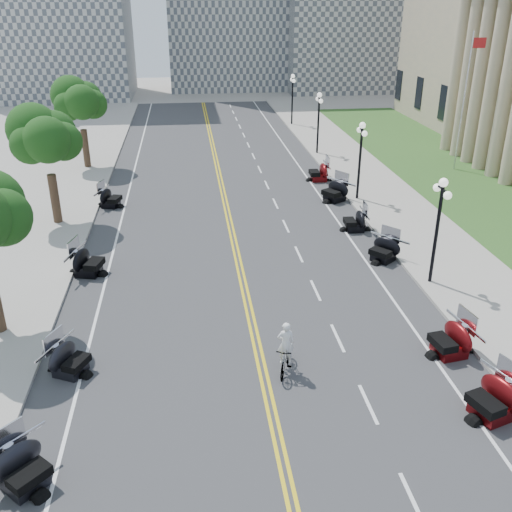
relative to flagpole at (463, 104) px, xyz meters
name	(u,v)px	position (x,y,z in m)	size (l,w,h in m)	color
ground	(257,344)	(-18.00, -22.00, -5.00)	(160.00, 160.00, 0.00)	gray
road	(234,242)	(-18.00, -12.00, -5.00)	(16.00, 90.00, 0.01)	#333335
centerline_yellow_a	(232,242)	(-18.12, -12.00, -4.99)	(0.12, 90.00, 0.00)	yellow
centerline_yellow_b	(236,242)	(-17.88, -12.00, -4.99)	(0.12, 90.00, 0.00)	yellow
edge_line_north	(349,237)	(-11.60, -12.00, -4.99)	(0.12, 90.00, 0.00)	white
edge_line_south	(114,248)	(-24.40, -12.00, -4.99)	(0.12, 90.00, 0.00)	white
lane_dash_4	(413,502)	(-14.80, -30.00, -4.99)	(0.12, 2.00, 0.00)	white
lane_dash_5	(368,404)	(-14.80, -26.00, -4.99)	(0.12, 2.00, 0.00)	white
lane_dash_6	(338,338)	(-14.80, -22.00, -4.99)	(0.12, 2.00, 0.00)	white
lane_dash_7	(316,290)	(-14.80, -18.00, -4.99)	(0.12, 2.00, 0.00)	white
lane_dash_8	(299,254)	(-14.80, -14.00, -4.99)	(0.12, 2.00, 0.00)	white
lane_dash_9	(286,226)	(-14.80, -10.00, -4.99)	(0.12, 2.00, 0.00)	white
lane_dash_10	(275,203)	(-14.80, -6.00, -4.99)	(0.12, 2.00, 0.00)	white
lane_dash_11	(267,185)	(-14.80, -2.00, -4.99)	(0.12, 2.00, 0.00)	white
lane_dash_12	(260,169)	(-14.80, 2.00, -4.99)	(0.12, 2.00, 0.00)	white
lane_dash_13	(254,156)	(-14.80, 6.00, -4.99)	(0.12, 2.00, 0.00)	white
lane_dash_14	(248,145)	(-14.80, 10.00, -4.99)	(0.12, 2.00, 0.00)	white
lane_dash_15	(244,135)	(-14.80, 14.00, -4.99)	(0.12, 2.00, 0.00)	white
lane_dash_16	(240,126)	(-14.80, 18.00, -4.99)	(0.12, 2.00, 0.00)	white
lane_dash_17	(236,119)	(-14.80, 22.00, -4.99)	(0.12, 2.00, 0.00)	white
lane_dash_18	(233,112)	(-14.80, 26.00, -4.99)	(0.12, 2.00, 0.00)	white
lane_dash_19	(230,106)	(-14.80, 30.00, -4.99)	(0.12, 2.00, 0.00)	white
sidewalk_north	(419,232)	(-7.50, -12.00, -4.92)	(5.00, 90.00, 0.15)	#9E9991
sidewalk_south	(34,251)	(-28.50, -12.00, -4.92)	(5.00, 90.00, 0.15)	#9E9991
lawn	(472,185)	(-0.50, -4.00, -4.95)	(9.00, 60.00, 0.10)	#356023
distant_block_c	(357,5)	(4.00, 43.00, 6.00)	(20.00, 14.00, 22.00)	gray
street_lamp_2	(437,232)	(-9.40, -18.00, -2.40)	(0.50, 1.20, 4.90)	black
street_lamp_3	(360,162)	(-9.40, -6.00, -2.40)	(0.50, 1.20, 4.90)	black
street_lamp_4	(318,123)	(-9.40, 6.00, -2.40)	(0.50, 1.20, 4.90)	black
street_lamp_5	(292,100)	(-9.40, 18.00, -2.40)	(0.50, 1.20, 4.90)	black
flagpole	(463,104)	(0.00, 0.00, 0.00)	(1.10, 0.20, 10.00)	silver
tree_3	(46,144)	(-28.00, -8.00, -0.25)	(4.80, 4.80, 9.20)	#235619
tree_4	(80,106)	(-28.00, 4.00, -0.25)	(4.80, 4.80, 9.20)	#235619
motorcycle_n_4	(494,397)	(-11.10, -27.02, -4.26)	(2.12, 2.12, 1.49)	#590A0C
motorcycle_n_5	(451,338)	(-10.97, -23.58, -4.28)	(2.04, 2.04, 1.43)	#590A0C
motorcycle_n_7	(384,248)	(-10.73, -15.25, -4.33)	(1.92, 1.92, 1.35)	black
motorcycle_n_8	(355,220)	(-11.02, -11.12, -4.34)	(1.89, 1.89, 1.32)	black
motorcycle_n_9	(335,190)	(-10.90, -5.93, -4.25)	(2.14, 2.14, 1.50)	black
motorcycle_n_10	(319,171)	(-10.93, -1.40, -4.27)	(2.08, 2.08, 1.45)	#590A0C
motorcycle_s_4	(22,466)	(-25.13, -28.19, -4.30)	(2.00, 2.00, 1.40)	black
motorcycle_s_5	(69,358)	(-24.77, -23.06, -4.35)	(1.85, 1.85, 1.30)	black
motorcycle_s_7	(87,261)	(-25.27, -15.06, -4.27)	(2.08, 2.08, 1.45)	black
motorcycle_s_9	(110,197)	(-25.26, -5.34, -4.34)	(1.90, 1.90, 1.33)	black
bicycle	(285,358)	(-17.21, -23.87, -4.44)	(0.52, 1.86, 1.12)	#A51414
cyclist_rider	(286,324)	(-17.21, -23.87, -3.06)	(0.60, 0.39, 1.65)	white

